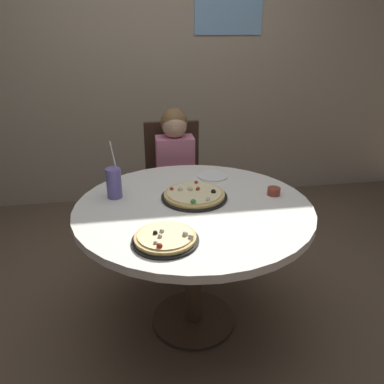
{
  "coord_description": "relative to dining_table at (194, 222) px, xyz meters",
  "views": [
    {
      "loc": [
        -0.29,
        -1.75,
        1.6
      ],
      "look_at": [
        0.0,
        0.05,
        0.8
      ],
      "focal_mm": 36.05,
      "sensor_mm": 36.0,
      "label": 1
    }
  ],
  "objects": [
    {
      "name": "ground_plane",
      "position": [
        0.0,
        0.0,
        -0.65
      ],
      "size": [
        8.0,
        8.0,
        0.0
      ],
      "primitive_type": "plane",
      "color": "brown"
    },
    {
      "name": "wall_with_window",
      "position": [
        0.0,
        1.87,
        0.8
      ],
      "size": [
        5.2,
        0.14,
        2.9
      ],
      "color": "tan",
      "rests_on": "ground_plane"
    },
    {
      "name": "dining_table",
      "position": [
        0.0,
        0.0,
        0.0
      ],
      "size": [
        1.21,
        1.21,
        0.75
      ],
      "color": "silver",
      "rests_on": "ground_plane"
    },
    {
      "name": "chair_wooden",
      "position": [
        0.0,
        0.9,
        -0.12
      ],
      "size": [
        0.41,
        0.41,
        0.95
      ],
      "color": "#382619",
      "rests_on": "ground_plane"
    },
    {
      "name": "diner_child",
      "position": [
        -0.0,
        0.72,
        -0.17
      ],
      "size": [
        0.26,
        0.41,
        1.08
      ],
      "color": "#3F4766",
      "rests_on": "ground_plane"
    },
    {
      "name": "pizza_veggie",
      "position": [
        0.02,
        0.08,
        0.11
      ],
      "size": [
        0.35,
        0.35,
        0.05
      ],
      "color": "black",
      "rests_on": "dining_table"
    },
    {
      "name": "pizza_cheese",
      "position": [
        -0.18,
        -0.34,
        0.11
      ],
      "size": [
        0.29,
        0.29,
        0.05
      ],
      "color": "black",
      "rests_on": "dining_table"
    },
    {
      "name": "soda_cup",
      "position": [
        -0.4,
        0.16,
        0.18
      ],
      "size": [
        0.08,
        0.08,
        0.31
      ],
      "color": "#6659A5",
      "rests_on": "dining_table"
    },
    {
      "name": "sauce_bowl",
      "position": [
        0.45,
        0.06,
        0.12
      ],
      "size": [
        0.07,
        0.07,
        0.04
      ],
      "primitive_type": "cylinder",
      "color": "brown",
      "rests_on": "dining_table"
    },
    {
      "name": "plate_small",
      "position": [
        0.18,
        0.37,
        0.1
      ],
      "size": [
        0.18,
        0.18,
        0.01
      ],
      "primitive_type": "cylinder",
      "color": "white",
      "rests_on": "dining_table"
    }
  ]
}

